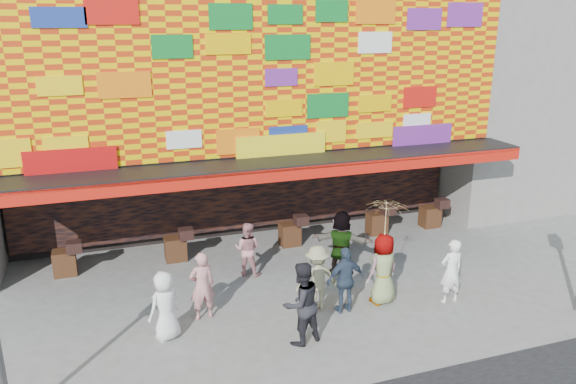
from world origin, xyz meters
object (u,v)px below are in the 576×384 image
object	(u,v)px
ped_a	(165,306)
ped_b	(202,286)
ped_g	(383,269)
ped_f	(341,243)
ped_h	(451,271)
parasol	(386,220)
ped_c	(301,303)
ped_i	(247,249)
ped_e	(346,280)
ped_d	(317,278)

from	to	relation	value
ped_a	ped_b	bearing A→B (deg)	-173.99
ped_g	ped_a	bearing A→B (deg)	-15.38
ped_f	ped_h	xyz separation A→B (m)	(1.90, -2.30, -0.09)
ped_g	ped_h	distance (m)	1.67
ped_g	ped_f	bearing A→B (deg)	-94.84
ped_b	parasol	bearing A→B (deg)	164.33
ped_c	ped_i	distance (m)	3.65
ped_b	ped_i	world-z (taller)	ped_b
ped_g	parasol	xyz separation A→B (m)	(0.00, 0.00, 1.28)
ped_b	ped_e	world-z (taller)	ped_b
ped_g	parasol	world-z (taller)	parasol
ped_d	ped_f	world-z (taller)	ped_f
ped_b	ped_a	bearing A→B (deg)	26.46
ped_c	ped_e	world-z (taller)	ped_c
ped_a	ped_f	world-z (taller)	ped_f
ped_d	ped_h	bearing A→B (deg)	166.77
ped_b	ped_c	distance (m)	2.49
ped_c	ped_a	bearing A→B (deg)	-39.00
ped_a	parasol	bearing A→B (deg)	151.94
ped_a	ped_e	size ratio (longest dim) A/B	0.96
ped_h	ped_i	world-z (taller)	ped_h
ped_g	ped_d	bearing A→B (deg)	-21.84
ped_a	ped_e	world-z (taller)	ped_e
ped_f	ped_g	size ratio (longest dim) A/B	1.02
ped_h	ped_c	bearing A→B (deg)	6.71
ped_e	ped_f	bearing A→B (deg)	-113.55
ped_i	ped_d	bearing A→B (deg)	145.20
ped_e	parasol	world-z (taller)	parasol
ped_c	ped_f	xyz separation A→B (m)	(2.20, 2.82, -0.02)
ped_d	ped_g	xyz separation A→B (m)	(1.65, -0.21, 0.08)
ped_g	ped_b	bearing A→B (deg)	-23.44
ped_f	ped_i	distance (m)	2.55
ped_c	parasol	size ratio (longest dim) A/B	0.98
ped_b	ped_e	size ratio (longest dim) A/B	1.01
ped_e	ped_h	bearing A→B (deg)	169.09
ped_a	parasol	world-z (taller)	parasol
ped_b	ped_d	bearing A→B (deg)	163.35
ped_d	ped_f	bearing A→B (deg)	-130.84
ped_f	ped_g	xyz separation A→B (m)	(0.31, -1.78, -0.02)
ped_g	ped_h	bearing A→B (deg)	147.16
ped_e	ped_g	world-z (taller)	ped_g
parasol	ped_d	bearing A→B (deg)	172.85
ped_c	ped_g	xyz separation A→B (m)	(2.51, 1.04, -0.04)
ped_b	ped_i	xyz separation A→B (m)	(1.60, 1.94, -0.08)
ped_f	ped_i	world-z (taller)	ped_f
ped_b	ped_g	size ratio (longest dim) A/B	0.93
ped_c	ped_h	xyz separation A→B (m)	(4.10, 0.52, -0.10)
ped_a	ped_f	distance (m)	5.21
ped_a	ped_b	distance (m)	1.09
ped_a	ped_d	size ratio (longest dim) A/B	0.97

